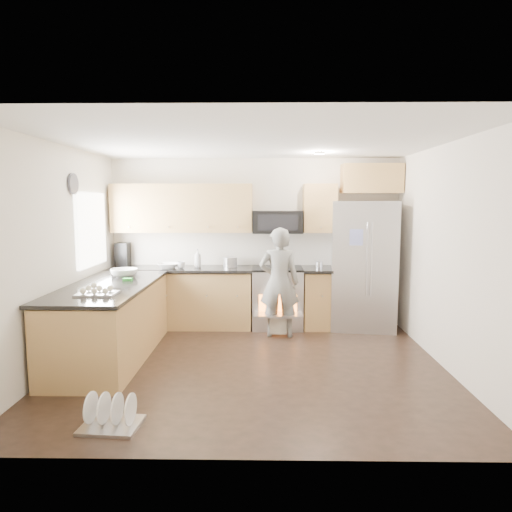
{
  "coord_description": "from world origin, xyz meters",
  "views": [
    {
      "loc": [
        0.14,
        -5.22,
        1.93
      ],
      "look_at": [
        0.04,
        0.5,
        1.25
      ],
      "focal_mm": 32.0,
      "sensor_mm": 36.0,
      "label": 1
    }
  ],
  "objects_px": {
    "person": "(279,282)",
    "dish_rack": "(111,418)",
    "stove_range": "(277,284)",
    "refrigerator": "(363,265)"
  },
  "relations": [
    {
      "from": "stove_range",
      "to": "dish_rack",
      "type": "height_order",
      "value": "stove_range"
    },
    {
      "from": "person",
      "to": "dish_rack",
      "type": "relative_size",
      "value": 3.04
    },
    {
      "from": "stove_range",
      "to": "person",
      "type": "xyz_separation_m",
      "value": [
        0.01,
        -0.49,
        0.11
      ]
    },
    {
      "from": "refrigerator",
      "to": "person",
      "type": "distance_m",
      "value": 1.39
    },
    {
      "from": "refrigerator",
      "to": "person",
      "type": "bearing_deg",
      "value": -152.13
    },
    {
      "from": "stove_range",
      "to": "person",
      "type": "distance_m",
      "value": 0.5
    },
    {
      "from": "person",
      "to": "dish_rack",
      "type": "xyz_separation_m",
      "value": [
        -1.53,
        -2.71,
        -0.7
      ]
    },
    {
      "from": "stove_range",
      "to": "refrigerator",
      "type": "xyz_separation_m",
      "value": [
        1.3,
        -0.02,
        0.29
      ]
    },
    {
      "from": "stove_range",
      "to": "refrigerator",
      "type": "height_order",
      "value": "refrigerator"
    },
    {
      "from": "refrigerator",
      "to": "dish_rack",
      "type": "height_order",
      "value": "refrigerator"
    }
  ]
}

